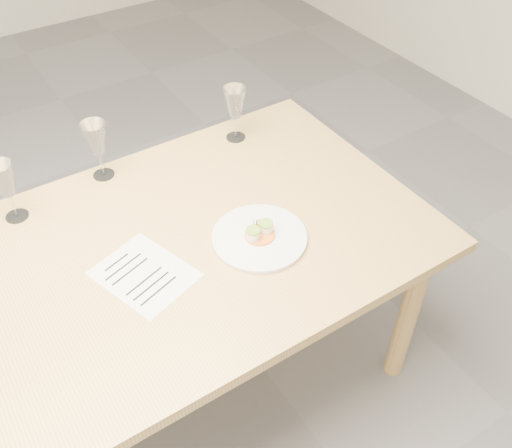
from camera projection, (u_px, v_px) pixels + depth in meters
ground at (95, 430)px, 2.10m from camera, size 7.00×7.00×0.00m
dining_table at (49, 316)px, 1.63m from camera, size 2.40×1.00×0.75m
dinner_plate at (260, 237)px, 1.75m from camera, size 0.29×0.29×0.08m
recipe_sheet at (144, 274)px, 1.65m from camera, size 0.29×0.33×0.00m
wine_glass_1 at (4, 181)px, 1.74m from camera, size 0.08×0.08×0.21m
wine_glass_2 at (96, 140)px, 1.89m from camera, size 0.09×0.09×0.21m
wine_glass_3 at (235, 104)px, 2.06m from camera, size 0.08×0.08×0.21m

